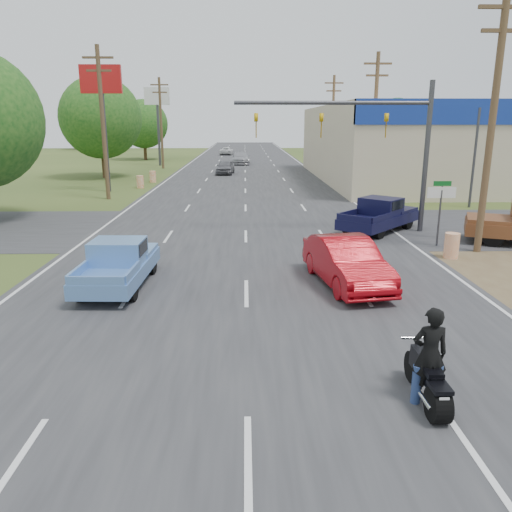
{
  "coord_description": "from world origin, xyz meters",
  "views": [
    {
      "loc": [
        -0.02,
        -6.64,
        5.13
      ],
      "look_at": [
        0.29,
        7.64,
        1.3
      ],
      "focal_mm": 35.0,
      "sensor_mm": 36.0,
      "label": 1
    }
  ],
  "objects_px": {
    "navy_pickup": "(380,214)",
    "distant_car_silver": "(241,158)",
    "distant_car_white": "(227,151)",
    "rider": "(429,359)",
    "blue_pickup": "(119,263)",
    "motorcycle": "(428,382)",
    "red_convertible": "(346,262)",
    "distant_car_grey": "(225,167)"
  },
  "relations": [
    {
      "from": "red_convertible",
      "to": "distant_car_grey",
      "type": "distance_m",
      "value": 36.76
    },
    {
      "from": "blue_pickup",
      "to": "distant_car_white",
      "type": "relative_size",
      "value": 1.07
    },
    {
      "from": "red_convertible",
      "to": "rider",
      "type": "bearing_deg",
      "value": -98.72
    },
    {
      "from": "rider",
      "to": "red_convertible",
      "type": "bearing_deg",
      "value": -89.3
    },
    {
      "from": "rider",
      "to": "blue_pickup",
      "type": "height_order",
      "value": "rider"
    },
    {
      "from": "red_convertible",
      "to": "distant_car_silver",
      "type": "bearing_deg",
      "value": 84.65
    },
    {
      "from": "navy_pickup",
      "to": "distant_car_silver",
      "type": "height_order",
      "value": "navy_pickup"
    },
    {
      "from": "distant_car_silver",
      "to": "red_convertible",
      "type": "bearing_deg",
      "value": -85.17
    },
    {
      "from": "motorcycle",
      "to": "blue_pickup",
      "type": "height_order",
      "value": "blue_pickup"
    },
    {
      "from": "rider",
      "to": "distant_car_silver",
      "type": "distance_m",
      "value": 56.34
    },
    {
      "from": "distant_car_silver",
      "to": "distant_car_grey",
      "type": "bearing_deg",
      "value": -96.44
    },
    {
      "from": "distant_car_white",
      "to": "distant_car_silver",
      "type": "bearing_deg",
      "value": 101.6
    },
    {
      "from": "motorcycle",
      "to": "distant_car_grey",
      "type": "height_order",
      "value": "distant_car_grey"
    },
    {
      "from": "distant_car_silver",
      "to": "distant_car_white",
      "type": "bearing_deg",
      "value": 97.9
    },
    {
      "from": "rider",
      "to": "motorcycle",
      "type": "bearing_deg",
      "value": 90.0
    },
    {
      "from": "red_convertible",
      "to": "blue_pickup",
      "type": "xyz_separation_m",
      "value": [
        -7.33,
        0.14,
        -0.0
      ]
    },
    {
      "from": "motorcycle",
      "to": "distant_car_white",
      "type": "bearing_deg",
      "value": 94.54
    },
    {
      "from": "rider",
      "to": "distant_car_white",
      "type": "bearing_deg",
      "value": -85.46
    },
    {
      "from": "rider",
      "to": "distant_car_grey",
      "type": "bearing_deg",
      "value": -83.2
    },
    {
      "from": "blue_pickup",
      "to": "distant_car_silver",
      "type": "height_order",
      "value": "distant_car_silver"
    },
    {
      "from": "blue_pickup",
      "to": "distant_car_silver",
      "type": "relative_size",
      "value": 0.87
    },
    {
      "from": "red_convertible",
      "to": "distant_car_silver",
      "type": "height_order",
      "value": "distant_car_silver"
    },
    {
      "from": "motorcycle",
      "to": "distant_car_white",
      "type": "distance_m",
      "value": 75.71
    },
    {
      "from": "rider",
      "to": "distant_car_grey",
      "type": "xyz_separation_m",
      "value": [
        -5.4,
        43.48,
        -0.21
      ]
    },
    {
      "from": "navy_pickup",
      "to": "distant_car_white",
      "type": "distance_m",
      "value": 60.72
    },
    {
      "from": "blue_pickup",
      "to": "navy_pickup",
      "type": "bearing_deg",
      "value": 39.38
    },
    {
      "from": "red_convertible",
      "to": "navy_pickup",
      "type": "bearing_deg",
      "value": 58.66
    },
    {
      "from": "motorcycle",
      "to": "navy_pickup",
      "type": "height_order",
      "value": "navy_pickup"
    },
    {
      "from": "navy_pickup",
      "to": "distant_car_white",
      "type": "xyz_separation_m",
      "value": [
        -9.54,
        59.97,
        -0.22
      ]
    },
    {
      "from": "motorcycle",
      "to": "distant_car_grey",
      "type": "xyz_separation_m",
      "value": [
        -5.4,
        43.52,
        0.24
      ]
    },
    {
      "from": "red_convertible",
      "to": "motorcycle",
      "type": "bearing_deg",
      "value": -98.73
    },
    {
      "from": "distant_car_white",
      "to": "blue_pickup",
      "type": "bearing_deg",
      "value": 93.25
    },
    {
      "from": "distant_car_grey",
      "to": "distant_car_white",
      "type": "relative_size",
      "value": 0.96
    },
    {
      "from": "motorcycle",
      "to": "distant_car_silver",
      "type": "relative_size",
      "value": 0.39
    },
    {
      "from": "blue_pickup",
      "to": "navy_pickup",
      "type": "xyz_separation_m",
      "value": [
        10.64,
        8.19,
        0.06
      ]
    },
    {
      "from": "distant_car_silver",
      "to": "distant_car_white",
      "type": "height_order",
      "value": "distant_car_silver"
    },
    {
      "from": "distant_car_silver",
      "to": "distant_car_white",
      "type": "distance_m",
      "value": 19.35
    },
    {
      "from": "blue_pickup",
      "to": "distant_car_silver",
      "type": "distance_m",
      "value": 49.09
    },
    {
      "from": "blue_pickup",
      "to": "distant_car_white",
      "type": "bearing_deg",
      "value": 90.88
    },
    {
      "from": "rider",
      "to": "navy_pickup",
      "type": "height_order",
      "value": "rider"
    },
    {
      "from": "distant_car_silver",
      "to": "distant_car_white",
      "type": "xyz_separation_m",
      "value": [
        -2.5,
        19.19,
        -0.17
      ]
    },
    {
      "from": "navy_pickup",
      "to": "blue_pickup",
      "type": "bearing_deg",
      "value": -100.15
    }
  ]
}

